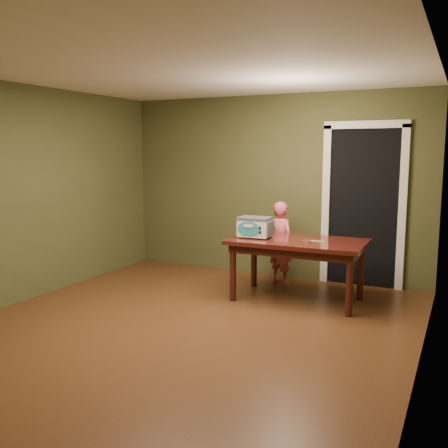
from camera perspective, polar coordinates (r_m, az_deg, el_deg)
floor at (r=5.28m, az=-4.44°, el=-11.72°), size 5.00×5.00×0.00m
room_shell at (r=4.96m, az=-4.67°, el=7.12°), size 4.52×5.02×2.61m
doorway at (r=7.20m, az=16.05°, el=2.01°), size 1.10×0.66×2.25m
dining_table at (r=6.10m, az=8.40°, el=-2.71°), size 1.62×0.93×0.75m
toy_oven at (r=6.16m, az=3.55°, el=-0.28°), size 0.43×0.30×0.26m
baking_pan at (r=5.93m, az=9.50°, el=-1.95°), size 0.10×0.10×0.02m
spatula at (r=6.01m, az=10.65°, el=-1.93°), size 0.18×0.03×0.01m
child at (r=6.84m, az=6.54°, el=-2.16°), size 0.49×0.42×1.14m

